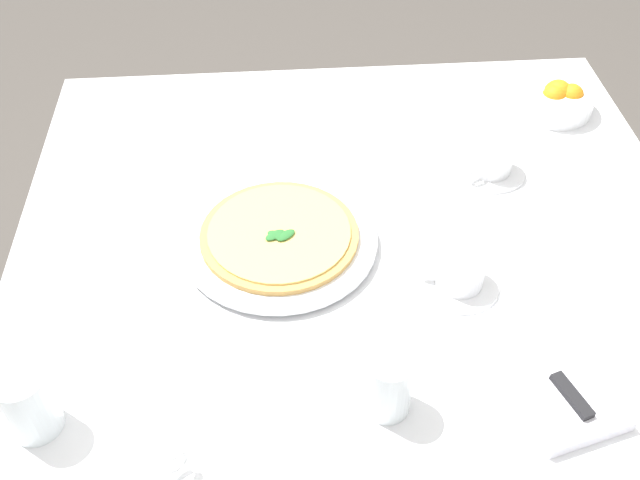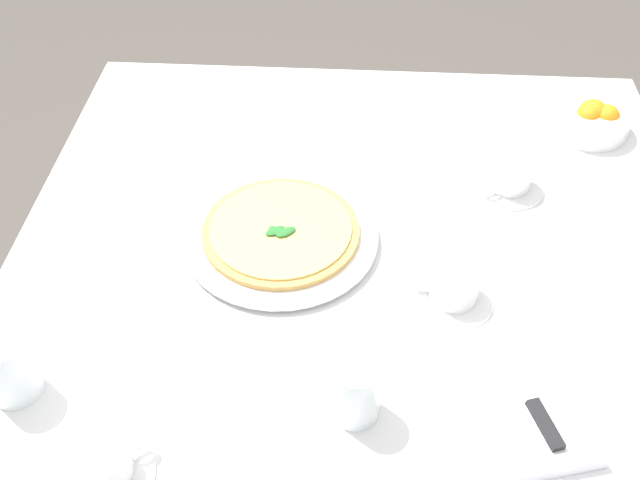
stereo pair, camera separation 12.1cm
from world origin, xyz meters
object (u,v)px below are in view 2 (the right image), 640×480
pizza_plate (281,236)px  coffee_cup_back_corner (510,175)px  pizza (281,230)px  coffee_cup_left_edge (101,466)px  water_glass_right_edge (358,393)px  coffee_cup_near_right (454,286)px  water_glass_far_left (9,370)px  citrus_bowl (592,119)px  dinner_knife (527,393)px  napkin_folded (526,401)px

pizza_plate → coffee_cup_back_corner: 0.43m
pizza → coffee_cup_left_edge: 0.48m
water_glass_right_edge → coffee_cup_left_edge: bearing=109.9°
pizza → coffee_cup_near_right: 0.30m
water_glass_right_edge → pizza_plate: bearing=22.7°
coffee_cup_back_corner → water_glass_far_left: 0.88m
pizza → coffee_cup_near_right: coffee_cup_near_right is taller
coffee_cup_left_edge → water_glass_far_left: (0.12, 0.16, 0.02)m
citrus_bowl → water_glass_right_edge: bearing=146.8°
coffee_cup_near_right → coffee_cup_left_edge: coffee_cup_near_right is taller
coffee_cup_left_edge → dinner_knife: (0.14, -0.55, -0.00)m
pizza_plate → pizza: size_ratio=1.24×
water_glass_right_edge → pizza: bearing=22.7°
coffee_cup_back_corner → water_glass_far_left: (-0.48, 0.73, 0.02)m
water_glass_right_edge → dinner_knife: water_glass_right_edge is taller
water_glass_far_left → napkin_folded: (0.02, -0.70, -0.04)m
pizza → citrus_bowl: citrus_bowl is taller
pizza → coffee_cup_left_edge: size_ratio=2.03×
water_glass_far_left → citrus_bowl: 1.14m
napkin_folded → coffee_cup_left_edge: bearing=89.6°
water_glass_right_edge → citrus_bowl: size_ratio=0.67×
coffee_cup_near_right → dinner_knife: coffee_cup_near_right is taller
pizza → dinner_knife: size_ratio=1.38×
pizza → coffee_cup_near_right: bearing=-111.8°
pizza → coffee_cup_left_edge: (-0.44, 0.18, 0.00)m
pizza_plate → citrus_bowl: 0.68m
water_glass_far_left → citrus_bowl: water_glass_far_left is taller
pizza_plate → coffee_cup_near_right: size_ratio=2.48×
pizza_plate → water_glass_far_left: 0.47m
coffee_cup_left_edge → water_glass_right_edge: size_ratio=1.30×
pizza → citrus_bowl: 0.68m
pizza_plate → dinner_knife: size_ratio=1.72×
coffee_cup_back_corner → citrus_bowl: bearing=-44.0°
coffee_cup_left_edge → water_glass_far_left: water_glass_far_left is taller
water_glass_right_edge → citrus_bowl: (0.68, -0.45, -0.02)m
coffee_cup_back_corner → coffee_cup_left_edge: coffee_cup_back_corner is taller
pizza_plate → coffee_cup_left_edge: size_ratio=2.52×
water_glass_far_left → pizza_plate: bearing=-46.4°
coffee_cup_left_edge → napkin_folded: size_ratio=0.53×
coffee_cup_near_right → water_glass_far_left: size_ratio=1.26×
coffee_cup_back_corner → dinner_knife: 0.46m
citrus_bowl → pizza_plate: bearing=121.3°
water_glass_right_edge → citrus_bowl: 0.81m
coffee_cup_left_edge → dinner_knife: coffee_cup_left_edge is taller
water_glass_right_edge → dinner_knife: size_ratio=0.53×
pizza_plate → water_glass_right_edge: bearing=-157.3°
water_glass_right_edge → dinner_knife: (0.03, -0.23, -0.02)m
citrus_bowl → coffee_cup_left_edge: bearing=136.2°
coffee_cup_back_corner → citrus_bowl: size_ratio=0.87×
pizza → pizza_plate: bearing=0.0°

